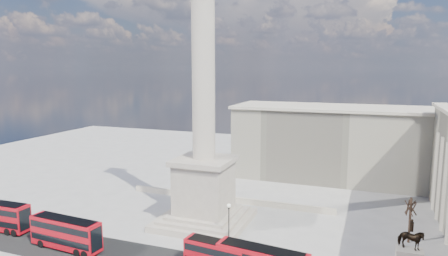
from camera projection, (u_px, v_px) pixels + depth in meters
The scene contains 8 objects.
ground at pixel (192, 234), 60.80m from camera, with size 180.00×180.00×0.00m, color #A4A19C.
nelsons_column at pixel (204, 145), 63.52m from camera, with size 14.00×14.00×49.85m.
balustrade_wall at pixel (227, 199), 75.54m from camera, with size 40.00×0.60×1.10m, color beige.
building_northeast at pixel (347, 143), 89.69m from camera, with size 51.00×17.00×16.60m.
red_bus_a at pixel (66, 233), 55.51m from camera, with size 11.14×3.28×4.46m.
victorian_lamp at pixel (229, 220), 57.03m from camera, with size 0.51×0.51×5.98m.
bare_tree_mid at pixel (411, 205), 57.19m from camera, with size 1.87×1.87×7.09m.
bare_tree_far at pixel (411, 206), 57.16m from camera, with size 1.69×1.69×6.91m.
Camera 1 is at (24.86, -52.33, 25.06)m, focal length 32.00 mm.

